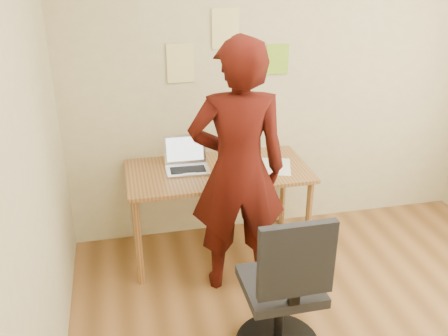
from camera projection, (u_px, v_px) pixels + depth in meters
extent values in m
cube|color=beige|center=(279.00, 75.00, 4.04)|extent=(3.50, 0.04, 2.70)
cube|color=beige|center=(13.00, 197.00, 2.13)|extent=(0.04, 3.50, 2.70)
cube|color=#A16E37|center=(218.00, 171.00, 3.84)|extent=(1.40, 0.70, 0.03)
cylinder|color=#A16E37|center=(139.00, 243.00, 3.60)|extent=(0.05, 0.05, 0.71)
cylinder|color=#A16E37|center=(308.00, 223.00, 3.86)|extent=(0.05, 0.05, 0.71)
cylinder|color=#A16E37|center=(134.00, 204.00, 4.14)|extent=(0.05, 0.05, 0.71)
cylinder|color=#A16E37|center=(283.00, 189.00, 4.39)|extent=(0.05, 0.05, 0.71)
cube|color=#B6B6BE|center=(188.00, 170.00, 3.81)|extent=(0.33, 0.23, 0.01)
cube|color=black|center=(188.00, 169.00, 3.81)|extent=(0.27, 0.13, 0.00)
cube|color=#B6B6BE|center=(185.00, 149.00, 3.89)|extent=(0.33, 0.07, 0.22)
cube|color=white|center=(185.00, 149.00, 3.89)|extent=(0.29, 0.06, 0.18)
cube|color=white|center=(276.00, 166.00, 3.89)|extent=(0.31, 0.38, 0.00)
cube|color=black|center=(245.00, 179.00, 3.68)|extent=(0.08, 0.13, 0.01)
cube|color=#3F4C59|center=(245.00, 178.00, 3.68)|extent=(0.07, 0.11, 0.00)
cube|color=#F2E790|center=(181.00, 63.00, 3.80)|extent=(0.21, 0.00, 0.30)
cube|color=#F2E790|center=(225.00, 28.00, 3.76)|extent=(0.21, 0.00, 0.30)
cube|color=#90C72C|center=(278.00, 59.00, 3.95)|extent=(0.18, 0.00, 0.24)
cube|color=black|center=(281.00, 286.00, 2.98)|extent=(0.45, 0.45, 0.06)
cube|color=black|center=(297.00, 261.00, 2.65)|extent=(0.43, 0.06, 0.45)
cube|color=black|center=(294.00, 295.00, 2.75)|extent=(0.06, 0.04, 0.12)
cylinder|color=black|center=(279.00, 318.00, 3.08)|extent=(0.06, 0.06, 0.45)
imported|color=#390C07|center=(238.00, 171.00, 3.39)|extent=(0.72, 0.51, 1.84)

